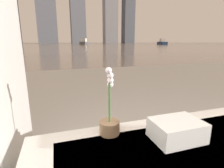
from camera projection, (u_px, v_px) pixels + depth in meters
potted_orchid at (110, 120)px, 1.10m from camera, size 0.13×0.13×0.43m
towel_stack at (177, 130)px, 1.04m from camera, size 0.29×0.21×0.12m
harbor_water at (57, 45)px, 57.77m from camera, size 180.00×110.00×0.01m
harbor_boat_0 at (84, 42)px, 61.72m from camera, size 4.01×5.96×2.12m
harbor_boat_3 at (162, 42)px, 62.08m from camera, size 3.11×5.83×2.08m
skyline_tower_2 at (46, 10)px, 103.86m from camera, size 11.46×6.52×38.23m
skyline_tower_4 at (110, 8)px, 115.04m from camera, size 8.81×7.26×44.85m
skyline_tower_5 at (128, 9)px, 118.93m from camera, size 7.19×7.27×44.74m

